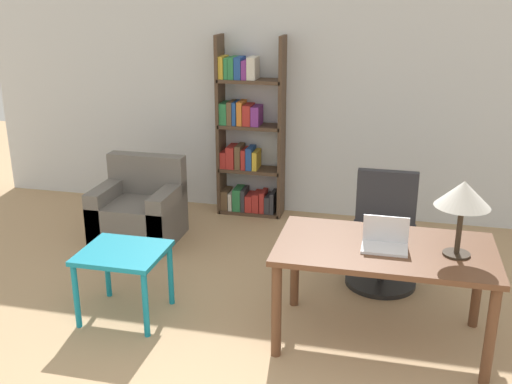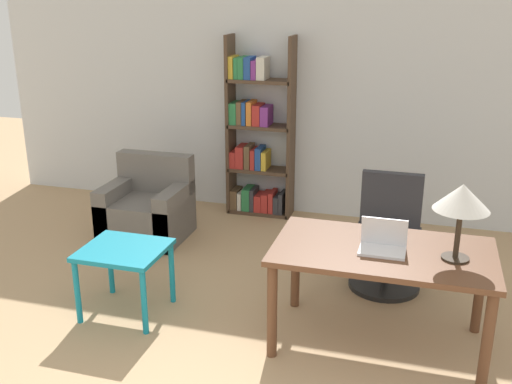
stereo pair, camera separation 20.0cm
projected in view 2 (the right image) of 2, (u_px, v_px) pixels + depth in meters
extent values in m
cube|color=silver|center=(344.00, 94.00, 6.27)|extent=(8.00, 0.06, 2.70)
cube|color=brown|center=(383.00, 252.00, 4.05)|extent=(1.48, 0.84, 0.04)
cylinder|color=brown|center=(272.00, 311.00, 4.02)|extent=(0.07, 0.07, 0.69)
cylinder|color=brown|center=(487.00, 343.00, 3.66)|extent=(0.07, 0.07, 0.69)
cylinder|color=brown|center=(295.00, 266.00, 4.67)|extent=(0.07, 0.07, 0.69)
cylinder|color=brown|center=(480.00, 289.00, 4.31)|extent=(0.07, 0.07, 0.69)
cube|color=silver|center=(382.00, 251.00, 3.98)|extent=(0.31, 0.20, 0.02)
cube|color=silver|center=(384.00, 231.00, 4.02)|extent=(0.31, 0.05, 0.20)
cube|color=#19233D|center=(384.00, 231.00, 4.03)|extent=(0.28, 0.04, 0.18)
cylinder|color=#2D2319|center=(455.00, 258.00, 3.89)|extent=(0.18, 0.18, 0.01)
cylinder|color=#2D2319|center=(458.00, 234.00, 3.83)|extent=(0.04, 0.04, 0.33)
cone|color=silver|center=(462.00, 197.00, 3.75)|extent=(0.36, 0.36, 0.17)
cylinder|color=black|center=(384.00, 284.00, 5.08)|extent=(0.60, 0.60, 0.04)
cylinder|color=#262626|center=(385.00, 265.00, 5.02)|extent=(0.06, 0.06, 0.33)
cube|color=#2D2D33|center=(387.00, 241.00, 4.95)|extent=(0.53, 0.53, 0.10)
cube|color=#2D2D33|center=(392.00, 200.00, 5.06)|extent=(0.51, 0.08, 0.48)
cube|color=teal|center=(124.00, 250.00, 4.52)|extent=(0.62, 0.56, 0.04)
cylinder|color=teal|center=(77.00, 292.00, 4.46)|extent=(0.04, 0.04, 0.51)
cylinder|color=teal|center=(144.00, 302.00, 4.31)|extent=(0.04, 0.04, 0.51)
cylinder|color=teal|center=(110.00, 265.00, 4.90)|extent=(0.04, 0.04, 0.51)
cylinder|color=teal|center=(172.00, 273.00, 4.76)|extent=(0.04, 0.04, 0.51)
cube|color=#66605B|center=(146.00, 218.00, 6.03)|extent=(0.80, 0.70, 0.41)
cube|color=#66605B|center=(156.00, 172.00, 6.14)|extent=(0.80, 0.16, 0.40)
cube|color=#66605B|center=(117.00, 208.00, 6.09)|extent=(0.16, 0.70, 0.55)
cube|color=#66605B|center=(175.00, 215.00, 5.92)|extent=(0.16, 0.70, 0.55)
cube|color=#4C3828|center=(231.00, 126.00, 6.54)|extent=(0.04, 0.28, 1.95)
cube|color=#4C3828|center=(291.00, 130.00, 6.36)|extent=(0.04, 0.28, 1.95)
cube|color=#4C3828|center=(260.00, 211.00, 6.76)|extent=(0.68, 0.28, 0.04)
cube|color=brown|center=(236.00, 198.00, 6.79)|extent=(0.08, 0.24, 0.22)
cube|color=silver|center=(242.00, 199.00, 6.78)|extent=(0.04, 0.24, 0.20)
cube|color=#2D7F47|center=(248.00, 198.00, 6.75)|extent=(0.09, 0.24, 0.25)
cube|color=#333338|center=(254.00, 198.00, 6.73)|extent=(0.05, 0.24, 0.25)
cube|color=#B72D28|center=(260.00, 202.00, 6.72)|extent=(0.08, 0.24, 0.19)
cube|color=#B72D28|center=(267.00, 201.00, 6.70)|extent=(0.07, 0.24, 0.21)
cube|color=#B72D28|center=(273.00, 201.00, 6.67)|extent=(0.05, 0.24, 0.23)
cube|color=#333338|center=(278.00, 203.00, 6.67)|extent=(0.06, 0.24, 0.19)
cube|color=#333338|center=(283.00, 202.00, 6.64)|extent=(0.04, 0.24, 0.23)
cube|color=#4C3828|center=(260.00, 170.00, 6.60)|extent=(0.68, 0.28, 0.04)
cube|color=#B72D28|center=(235.00, 158.00, 6.64)|extent=(0.06, 0.24, 0.18)
cube|color=#B72D28|center=(242.00, 156.00, 6.61)|extent=(0.09, 0.24, 0.24)
cube|color=brown|center=(249.00, 156.00, 6.58)|extent=(0.06, 0.24, 0.26)
cube|color=#B72D28|center=(255.00, 158.00, 6.57)|extent=(0.05, 0.24, 0.22)
cube|color=#234C99|center=(260.00, 157.00, 6.55)|extent=(0.06, 0.24, 0.24)
cube|color=gold|center=(266.00, 160.00, 6.54)|extent=(0.05, 0.24, 0.20)
cube|color=#4C3828|center=(260.00, 126.00, 6.44)|extent=(0.68, 0.28, 0.04)
cube|color=#2D7F47|center=(236.00, 113.00, 6.47)|extent=(0.08, 0.24, 0.23)
cube|color=brown|center=(242.00, 112.00, 6.45)|extent=(0.05, 0.24, 0.25)
cube|color=#234C99|center=(246.00, 112.00, 6.44)|extent=(0.04, 0.24, 0.25)
cube|color=orange|center=(252.00, 112.00, 6.42)|extent=(0.06, 0.24, 0.25)
cube|color=#B72D28|center=(258.00, 114.00, 6.41)|extent=(0.08, 0.24, 0.22)
cube|color=#7F338C|center=(267.00, 115.00, 6.38)|extent=(0.09, 0.24, 0.21)
cube|color=#4C3828|center=(261.00, 81.00, 6.28)|extent=(0.68, 0.28, 0.04)
cube|color=gold|center=(234.00, 67.00, 6.32)|extent=(0.05, 0.24, 0.23)
cube|color=#2D7F47|center=(239.00, 68.00, 6.31)|extent=(0.04, 0.24, 0.22)
cube|color=#2D7F47|center=(243.00, 67.00, 6.29)|extent=(0.06, 0.24, 0.23)
cube|color=#234C99|center=(250.00, 68.00, 6.27)|extent=(0.07, 0.24, 0.23)
cube|color=#7F338C|center=(256.00, 69.00, 6.26)|extent=(0.05, 0.24, 0.20)
cube|color=silver|center=(263.00, 68.00, 6.23)|extent=(0.09, 0.24, 0.23)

